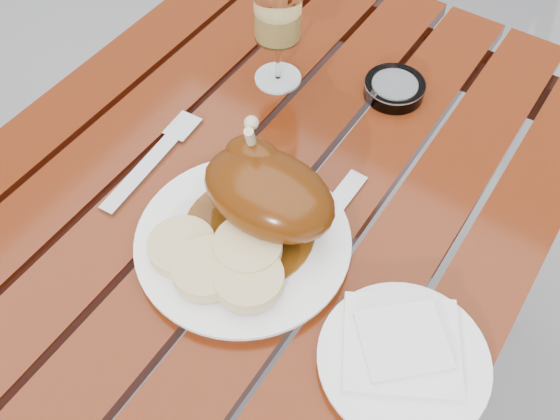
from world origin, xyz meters
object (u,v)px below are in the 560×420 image
object	(u,v)px
dinner_plate	(243,242)
wine_glass	(278,35)
side_plate	(403,361)
ashtray	(394,89)
table	(249,321)

from	to	relation	value
dinner_plate	wine_glass	distance (m)	0.35
side_plate	ashtray	world-z (taller)	ashtray
wine_glass	table	bearing A→B (deg)	-68.64
wine_glass	side_plate	distance (m)	0.53
wine_glass	ashtray	world-z (taller)	wine_glass
dinner_plate	ashtray	size ratio (longest dim) A/B	2.95
dinner_plate	side_plate	bearing A→B (deg)	-7.09
wine_glass	side_plate	size ratio (longest dim) A/B	0.89
table	wine_glass	xyz separation A→B (m)	(-0.10, 0.25, 0.47)
table	dinner_plate	xyz separation A→B (m)	(0.05, -0.06, 0.38)
table	side_plate	distance (m)	0.50
side_plate	ashtray	xyz separation A→B (m)	(-0.23, 0.41, 0.00)
table	side_plate	size ratio (longest dim) A/B	5.80
dinner_plate	side_plate	distance (m)	0.26
dinner_plate	wine_glass	world-z (taller)	wine_glass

